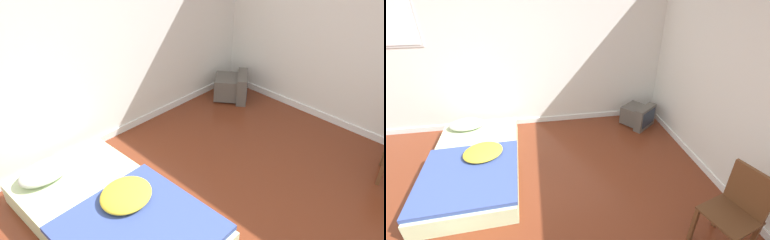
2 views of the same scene
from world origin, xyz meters
TOP-DOWN VIEW (x-y plane):
  - wall_back at (-0.02, 2.54)m, footprint 8.10×0.08m
  - mattress_bed at (-0.20, 1.30)m, footprint 1.19×2.06m
  - crt_tv at (2.42, 2.11)m, footprint 0.62×0.63m

SIDE VIEW (x-z plane):
  - mattress_bed at x=-0.20m, z-range -0.04..0.33m
  - crt_tv at x=2.42m, z-range -0.01..0.38m
  - wall_back at x=-0.02m, z-range -0.01..2.59m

